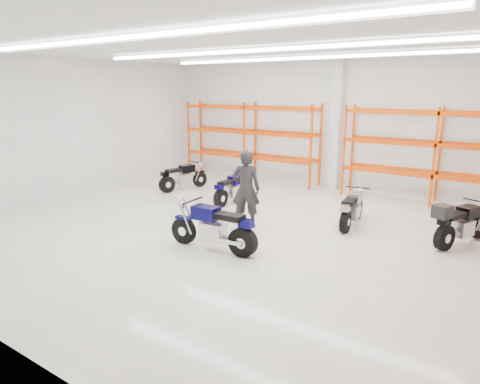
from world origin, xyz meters
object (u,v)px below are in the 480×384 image
Objects in this scene: motorcycle_back_a at (182,177)px; motorcycle_back_c at (352,210)px; motorcycle_main at (216,229)px; motorcycle_back_d at (459,224)px; structural_column at (336,126)px; motorcycle_back_b at (232,190)px; standing_man at (246,189)px.

motorcycle_back_a is 1.01× the size of motorcycle_back_c.
motorcycle_main is 1.11× the size of motorcycle_back_d.
motorcycle_back_d is (2.52, -0.03, 0.07)m from motorcycle_back_c.
structural_column reaches higher than motorcycle_main.
motorcycle_back_c is at bearing -5.32° from motorcycle_back_a.
motorcycle_main is 1.16× the size of motorcycle_back_c.
motorcycle_back_c reaches higher than motorcycle_back_b.
structural_column reaches higher than motorcycle_back_c.
motorcycle_back_b is 4.58m from structural_column.
motorcycle_back_a reaches higher than motorcycle_back_b.
motorcycle_back_b is 0.42× the size of structural_column.
motorcycle_back_a is at bearing 174.68° from motorcycle_back_c.
motorcycle_back_b is 2.44m from standing_man.
structural_column is (-4.60, 3.94, 1.74)m from motorcycle_back_d.
motorcycle_back_d is 0.99× the size of standing_man.
motorcycle_main is 0.49× the size of structural_column.
motorcycle_back_d is at bearing 37.63° from motorcycle_main.
standing_man is (-2.26, -1.57, 0.56)m from motorcycle_back_c.
motorcycle_back_b is at bearing 178.67° from motorcycle_back_d.
motorcycle_back_a is 1.02× the size of motorcycle_back_b.
structural_column is at bearing 64.11° from motorcycle_back_b.
motorcycle_back_b is 3.92m from motorcycle_back_c.
motorcycle_back_c is (6.43, -0.60, -0.01)m from motorcycle_back_a.
standing_man is (-0.42, 1.82, 0.49)m from motorcycle_main.
motorcycle_back_d is 6.30m from structural_column.
standing_man is (1.66, -1.69, 0.57)m from motorcycle_back_b.
motorcycle_main is at bearing -118.60° from motorcycle_back_c.
motorcycle_back_d reaches higher than motorcycle_back_b.
motorcycle_back_b is 0.99× the size of motorcycle_back_c.
motorcycle_back_c is at bearing -61.93° from structural_column.
motorcycle_back_a is at bearing 138.95° from motorcycle_main.
motorcycle_back_c is at bearing -169.39° from standing_man.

